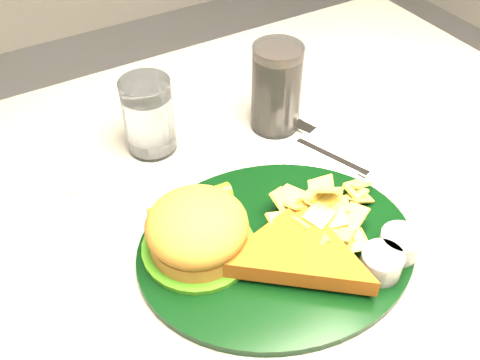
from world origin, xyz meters
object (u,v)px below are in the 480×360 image
object	(u,v)px
table	(232,348)
cola_glass	(276,88)
fork_napkin	(328,153)
water_glass	(149,116)
dinner_plate	(278,228)

from	to	relation	value
table	cola_glass	xyz separation A→B (m)	(0.15, 0.11, 0.44)
cola_glass	fork_napkin	world-z (taller)	cola_glass
table	water_glass	world-z (taller)	water_glass
table	water_glass	bearing A→B (deg)	103.78
water_glass	cola_glass	xyz separation A→B (m)	(0.18, -0.05, 0.01)
dinner_plate	cola_glass	xyz separation A→B (m)	(0.13, 0.21, 0.03)
table	fork_napkin	world-z (taller)	fork_napkin
table	fork_napkin	xyz separation A→B (m)	(0.17, 0.01, 0.38)
water_glass	cola_glass	size ratio (longest dim) A/B	0.83
dinner_plate	fork_napkin	distance (m)	0.20
dinner_plate	water_glass	world-z (taller)	water_glass
dinner_plate	water_glass	xyz separation A→B (m)	(-0.05, 0.26, 0.02)
table	fork_napkin	bearing A→B (deg)	4.56
dinner_plate	fork_napkin	xyz separation A→B (m)	(0.16, 0.11, -0.03)
dinner_plate	water_glass	bearing A→B (deg)	115.60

